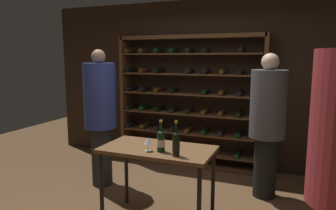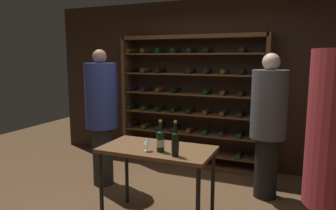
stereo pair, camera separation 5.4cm
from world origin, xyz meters
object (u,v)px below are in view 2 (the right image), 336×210
at_px(wine_bottle_red_label, 175,144).
at_px(wine_rack, 190,102).
at_px(wine_bottle_amber_reserve, 160,140).
at_px(person_guest_khaki, 101,111).
at_px(wine_glass_stemmed_right, 147,141).
at_px(person_bystander_red_print, 268,120).
at_px(tasting_table, 157,156).

bearing_deg(wine_bottle_red_label, wine_rack, 105.05).
bearing_deg(wine_bottle_amber_reserve, wine_rack, 100.38).
bearing_deg(wine_bottle_amber_reserve, wine_bottle_red_label, -21.97).
bearing_deg(person_guest_khaki, wine_bottle_amber_reserve, 107.67).
bearing_deg(person_guest_khaki, wine_glass_stemmed_right, 103.48).
relative_size(wine_rack, wine_bottle_amber_reserve, 7.45).
distance_m(person_bystander_red_print, wine_glass_stemmed_right, 1.64).
distance_m(person_bystander_red_print, wine_bottle_red_label, 1.49).
relative_size(wine_bottle_red_label, wine_glass_stemmed_right, 2.46).
height_order(person_guest_khaki, wine_bottle_amber_reserve, person_guest_khaki).
bearing_deg(tasting_table, wine_bottle_amber_reserve, -52.05).
xyz_separation_m(tasting_table, wine_bottle_amber_reserve, (0.09, -0.11, 0.21)).
distance_m(wine_bottle_red_label, wine_glass_stemmed_right, 0.32).
relative_size(person_guest_khaki, wine_bottle_amber_reserve, 5.80).
height_order(person_bystander_red_print, wine_glass_stemmed_right, person_bystander_red_print).
relative_size(tasting_table, wine_glass_stemmed_right, 8.37).
relative_size(person_bystander_red_print, wine_bottle_red_label, 5.27).
bearing_deg(wine_bottle_red_label, wine_glass_stemmed_right, 172.90).
relative_size(wine_rack, tasting_table, 2.05).
height_order(wine_rack, wine_bottle_red_label, wine_rack).
height_order(wine_bottle_red_label, wine_glass_stemmed_right, wine_bottle_red_label).
relative_size(tasting_table, wine_bottle_red_label, 3.40).
relative_size(tasting_table, wine_bottle_amber_reserve, 3.63).
bearing_deg(wine_rack, tasting_table, -81.63).
relative_size(wine_rack, person_bystander_red_print, 1.32).
bearing_deg(person_bystander_red_print, wine_rack, -65.59).
height_order(person_guest_khaki, wine_bottle_red_label, person_guest_khaki).
distance_m(person_guest_khaki, wine_glass_stemmed_right, 1.36).
bearing_deg(person_bystander_red_print, wine_glass_stemmed_right, 15.16).
distance_m(wine_rack, person_guest_khaki, 1.51).
height_order(wine_rack, wine_bottle_amber_reserve, wine_rack).
bearing_deg(wine_bottle_red_label, person_guest_khaki, 149.94).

